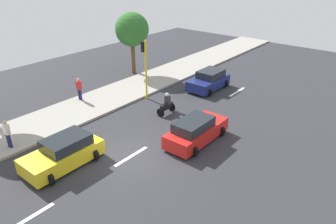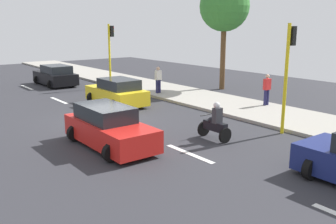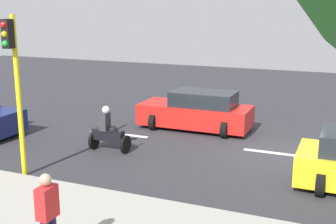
% 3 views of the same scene
% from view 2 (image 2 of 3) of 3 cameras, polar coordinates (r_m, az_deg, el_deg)
% --- Properties ---
extents(ground_plane, '(40.00, 60.00, 0.10)m').
position_cam_2_polar(ground_plane, '(17.98, -9.30, -1.40)').
color(ground_plane, '#2D2D33').
extents(sidewalk, '(4.00, 60.00, 0.15)m').
position_cam_2_polar(sidewalk, '(22.03, 6.89, 1.70)').
color(sidewalk, '#9E998E').
rests_on(sidewalk, ground).
extents(lane_stripe_north, '(0.20, 2.40, 0.01)m').
position_cam_2_polar(lane_stripe_north, '(13.20, 3.30, -6.39)').
color(lane_stripe_north, white).
rests_on(lane_stripe_north, ground).
extents(lane_stripe_mid, '(0.20, 2.40, 0.01)m').
position_cam_2_polar(lane_stripe_mid, '(17.96, -9.31, -1.23)').
color(lane_stripe_mid, white).
rests_on(lane_stripe_mid, ground).
extents(lane_stripe_south, '(0.20, 2.40, 0.01)m').
position_cam_2_polar(lane_stripe_south, '(23.31, -16.37, 1.71)').
color(lane_stripe_south, white).
rests_on(lane_stripe_south, ground).
extents(lane_stripe_far_south, '(0.20, 2.40, 0.01)m').
position_cam_2_polar(lane_stripe_far_south, '(28.91, -20.76, 3.53)').
color(lane_stripe_far_south, white).
rests_on(lane_stripe_far_south, ground).
extents(car_yellow_cab, '(2.30, 4.05, 1.52)m').
position_cam_2_polar(car_yellow_cab, '(21.15, -7.82, 2.94)').
color(car_yellow_cab, yellow).
rests_on(car_yellow_cab, ground).
extents(car_red, '(2.13, 4.33, 1.52)m').
position_cam_2_polar(car_red, '(13.96, -9.04, -2.40)').
color(car_red, red).
rests_on(car_red, ground).
extents(car_black, '(2.32, 4.35, 1.52)m').
position_cam_2_polar(car_black, '(29.26, -16.85, 5.32)').
color(car_black, black).
rests_on(car_black, ground).
extents(motorcycle, '(0.60, 1.30, 1.53)m').
position_cam_2_polar(motorcycle, '(14.72, 7.20, -1.80)').
color(motorcycle, black).
rests_on(motorcycle, ground).
extents(pedestrian_near_signal, '(0.40, 0.24, 1.69)m').
position_cam_2_polar(pedestrian_near_signal, '(20.91, 14.89, 3.47)').
color(pedestrian_near_signal, '#1E1E4C').
rests_on(pedestrian_near_signal, sidewalk).
extents(pedestrian_by_tree, '(0.40, 0.24, 1.69)m').
position_cam_2_polar(pedestrian_by_tree, '(23.93, -1.51, 5.09)').
color(pedestrian_by_tree, '#1E1E4C').
rests_on(pedestrian_by_tree, sidewalk).
extents(traffic_light_corner, '(0.49, 0.24, 4.50)m').
position_cam_2_polar(traffic_light_corner, '(15.87, 17.94, 7.15)').
color(traffic_light_corner, yellow).
rests_on(traffic_light_corner, ground).
extents(traffic_light_midblock, '(0.49, 0.24, 4.50)m').
position_cam_2_polar(traffic_light_midblock, '(26.96, -8.79, 9.85)').
color(traffic_light_midblock, yellow).
rests_on(traffic_light_midblock, ground).
extents(street_tree_north, '(3.37, 3.37, 7.35)m').
position_cam_2_polar(street_tree_north, '(26.35, 8.64, 15.61)').
color(street_tree_north, brown).
rests_on(street_tree_north, ground).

